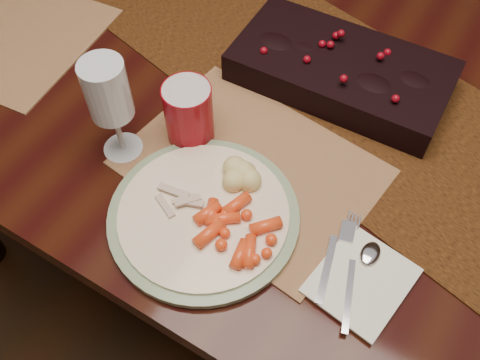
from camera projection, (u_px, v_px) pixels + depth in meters
The scene contains 14 objects.
floor at pixel (293, 274), 1.59m from camera, with size 5.00×5.00×0.00m, color black.
dining_table at pixel (306, 207), 1.28m from camera, with size 1.80×1.00×0.75m, color black.
table_runner at pixel (312, 76), 1.00m from camera, with size 1.85×0.38×0.00m, color black.
centerpiece at pixel (342, 67), 0.96m from camera, with size 0.39×0.20×0.08m, color black, non-canonical shape.
placemat_main at pixel (251, 167), 0.88m from camera, with size 0.40×0.29×0.00m, color brown.
dinner_plate at pixel (204, 215), 0.82m from camera, with size 0.29×0.29×0.02m, color #FDE8C3.
baby_carrots at pixel (237, 228), 0.78m from camera, with size 0.12×0.10×0.02m, color #FF491A, non-canonical shape.
mashed_potatoes at pixel (240, 170), 0.83m from camera, with size 0.07×0.06×0.04m, color #B7AF87, non-canonical shape.
turkey_shreds at pixel (179, 201), 0.82m from camera, with size 0.07×0.06×0.02m, color beige, non-canonical shape.
napkin at pixel (362, 280), 0.76m from camera, with size 0.12×0.14×0.00m, color white.
fork at pixel (332, 259), 0.78m from camera, with size 0.02×0.14×0.00m, color silver, non-canonical shape.
spoon at pixel (356, 282), 0.76m from camera, with size 0.03×0.14×0.00m, color #AFABCD, non-canonical shape.
red_cup at pixel (189, 113), 0.87m from camera, with size 0.08×0.08×0.11m, color maroon.
wine_glass at pixel (113, 111), 0.83m from camera, with size 0.07×0.07×0.19m, color silver, non-canonical shape.
Camera 1 is at (0.21, -0.66, 1.47)m, focal length 40.00 mm.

